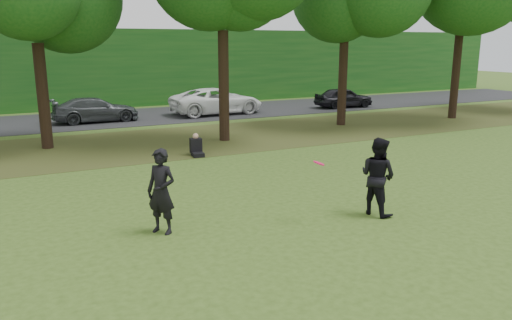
{
  "coord_description": "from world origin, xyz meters",
  "views": [
    {
      "loc": [
        -4.19,
        -7.33,
        4.12
      ],
      "look_at": [
        1.12,
        3.4,
        1.3
      ],
      "focal_mm": 35.0,
      "sensor_mm": 36.0,
      "label": 1
    }
  ],
  "objects_px": {
    "frisbee": "(319,163)",
    "seated_person": "(196,147)",
    "player_left": "(161,192)",
    "player_right": "(378,176)"
  },
  "relations": [
    {
      "from": "player_left",
      "to": "frisbee",
      "type": "distance_m",
      "value": 3.63
    },
    {
      "from": "player_right",
      "to": "seated_person",
      "type": "xyz_separation_m",
      "value": [
        -1.76,
        8.15,
        -0.65
      ]
    },
    {
      "from": "player_left",
      "to": "player_right",
      "type": "height_order",
      "value": "player_right"
    },
    {
      "from": "frisbee",
      "to": "seated_person",
      "type": "bearing_deg",
      "value": 91.21
    },
    {
      "from": "player_left",
      "to": "player_right",
      "type": "xyz_separation_m",
      "value": [
        5.07,
        -1.11,
        0.01
      ]
    },
    {
      "from": "player_left",
      "to": "player_right",
      "type": "bearing_deg",
      "value": 38.39
    },
    {
      "from": "player_right",
      "to": "frisbee",
      "type": "relative_size",
      "value": 6.0
    },
    {
      "from": "player_left",
      "to": "player_right",
      "type": "relative_size",
      "value": 0.99
    },
    {
      "from": "player_right",
      "to": "frisbee",
      "type": "height_order",
      "value": "player_right"
    },
    {
      "from": "frisbee",
      "to": "seated_person",
      "type": "height_order",
      "value": "frisbee"
    }
  ]
}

